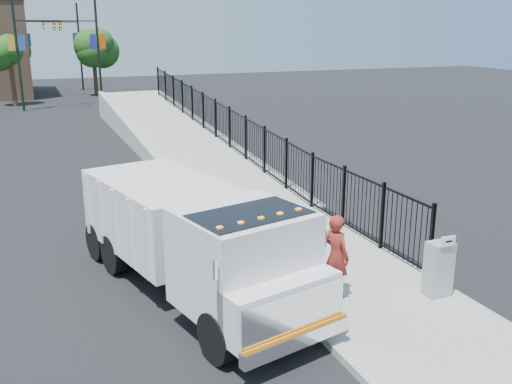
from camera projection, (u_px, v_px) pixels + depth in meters
name	position (u px, v px, depth m)	size (l,w,h in m)	color
ground	(259.00, 273.00, 14.16)	(120.00, 120.00, 0.00)	black
sidewalk	(370.00, 291.00, 13.07)	(3.55, 12.00, 0.12)	#9E998E
curb	(295.00, 305.00, 12.37)	(0.30, 12.00, 0.16)	#ADAAA3
ramp	(177.00, 146.00, 29.15)	(3.95, 24.00, 1.70)	#9E998E
iron_fence	(230.00, 141.00, 25.87)	(0.10, 28.00, 1.80)	black
truck	(195.00, 236.00, 12.60)	(4.03, 7.81, 2.56)	black
worker	(336.00, 256.00, 12.45)	(0.69, 0.45, 1.89)	maroon
utility_cabinet	(438.00, 269.00, 12.56)	(0.55, 0.40, 1.25)	gray
arrow_sign	(448.00, 241.00, 12.16)	(0.35, 0.04, 0.22)	white
debris	(280.00, 233.00, 16.40)	(0.32, 0.32, 0.08)	silver
light_pole_0	(22.00, 49.00, 40.35)	(3.77, 0.22, 8.00)	black
light_pole_1	(94.00, 47.00, 43.38)	(3.78, 0.22, 8.00)	black
light_pole_2	(28.00, 45.00, 48.11)	(3.77, 0.22, 8.00)	black
light_pole_3	(76.00, 44.00, 53.49)	(3.78, 0.22, 8.00)	black
tree_0	(10.00, 54.00, 42.76)	(2.26, 2.26, 5.13)	#382314
tree_1	(93.00, 50.00, 49.62)	(2.78, 2.78, 5.39)	#382314
tree_2	(12.00, 48.00, 54.51)	(3.09, 3.09, 5.54)	#382314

